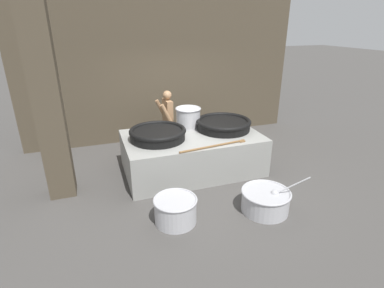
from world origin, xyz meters
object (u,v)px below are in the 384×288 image
Objects in this scene: giant_wok_near at (158,134)px; stock_pot at (188,117)px; giant_wok_far at (223,124)px; prep_bowl_vegetables at (266,200)px; cook at (168,119)px; prep_bowl_meat at (175,209)px.

stock_pot is (0.83, 0.55, 0.11)m from giant_wok_near.
giant_wok_far is at bearing 4.65° from giant_wok_near.
stock_pot is 2.62m from prep_bowl_vegetables.
cook reaches higher than stock_pot.
cook reaches higher than giant_wok_near.
giant_wok_far is 0.79× the size of cook.
prep_bowl_vegetables is (0.89, -3.06, -0.62)m from cook.
stock_pot reaches higher than giant_wok_near.
stock_pot is (-0.67, 0.43, 0.11)m from giant_wok_far.
cook is 2.98m from prep_bowl_meat.
giant_wok_far is 1.46m from cook.
prep_bowl_meat is (-0.65, -2.85, -0.59)m from cook.
prep_bowl_meat is (-0.96, -2.21, -0.81)m from stock_pot.
giant_wok_far reaches higher than prep_bowl_meat.
giant_wok_near is 1.80m from prep_bowl_meat.
giant_wok_near is 2.00× the size of stock_pot.
stock_pot reaches higher than prep_bowl_vegetables.
prep_bowl_vegetables is (-0.10, -1.99, -0.72)m from giant_wok_far.
giant_wok_far is at bearing 130.66° from cook.
cook is 3.24m from prep_bowl_vegetables.
stock_pot is at bearing 66.47° from prep_bowl_meat.
stock_pot reaches higher than prep_bowl_meat.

